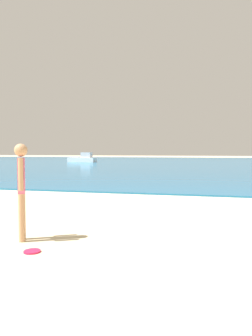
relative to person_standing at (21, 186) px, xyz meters
name	(u,v)px	position (x,y,z in m)	size (l,w,h in m)	color
water	(189,162)	(1.61, 35.86, -0.89)	(160.00, 60.00, 0.06)	#1E6B9E
person_standing	(21,186)	(0.00, 0.00, 0.00)	(0.22, 0.34, 1.63)	tan
frisbee	(32,251)	(0.48, -0.51, -0.91)	(0.25, 0.25, 0.03)	#E51E4C
boat_far	(83,159)	(-11.89, 33.19, -0.43)	(3.79, 1.51, 1.26)	white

